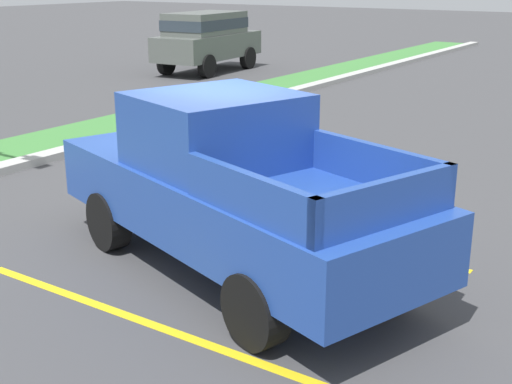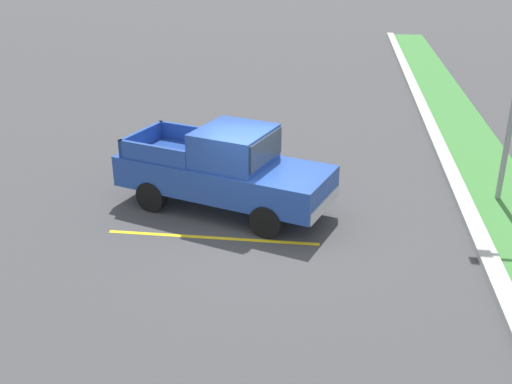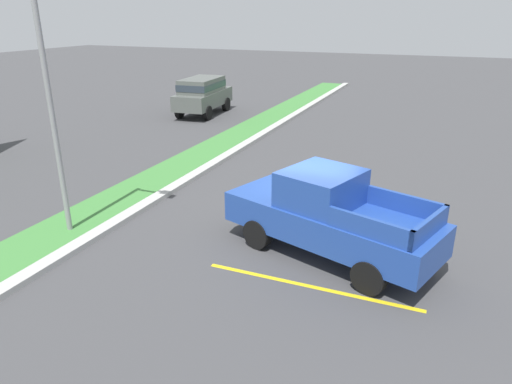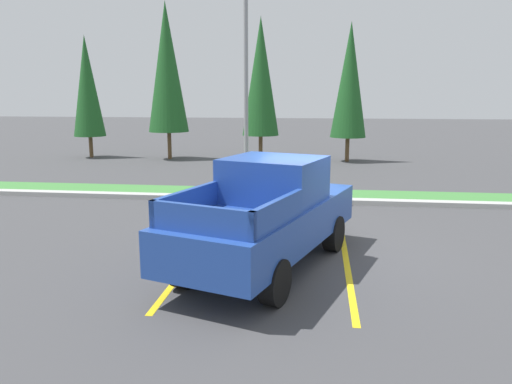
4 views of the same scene
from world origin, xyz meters
name	(u,v)px [view 1 (image 1 of 4)]	position (x,y,z in m)	size (l,w,h in m)	color
ground_plane	(220,231)	(0.00, 0.00, 0.00)	(120.00, 120.00, 0.00)	#424244
parking_line_near	(145,322)	(-2.52, -0.92, 0.00)	(0.12, 4.80, 0.01)	yellow
parking_line_far	(298,232)	(0.58, -0.92, 0.00)	(0.12, 4.80, 0.01)	yellow
pickup_truck_main	(230,187)	(-0.95, -0.87, 1.04)	(3.47, 5.55, 2.10)	black
suv_distant	(207,37)	(12.76, 10.04, 1.24)	(4.74, 2.25, 2.10)	black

